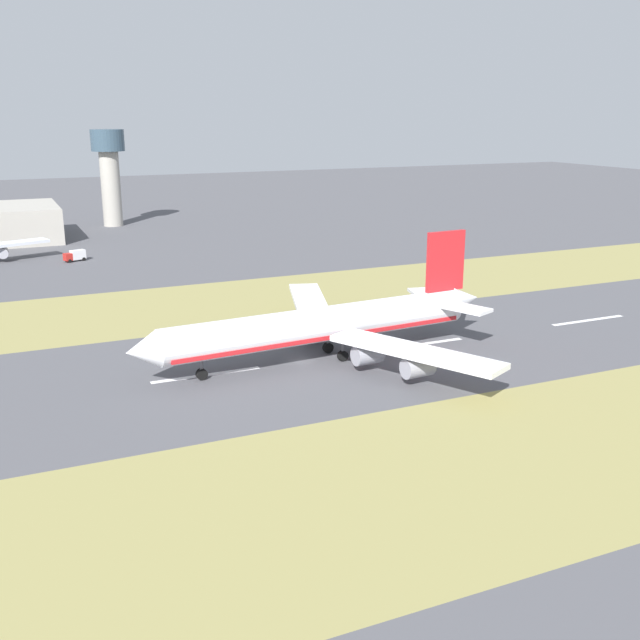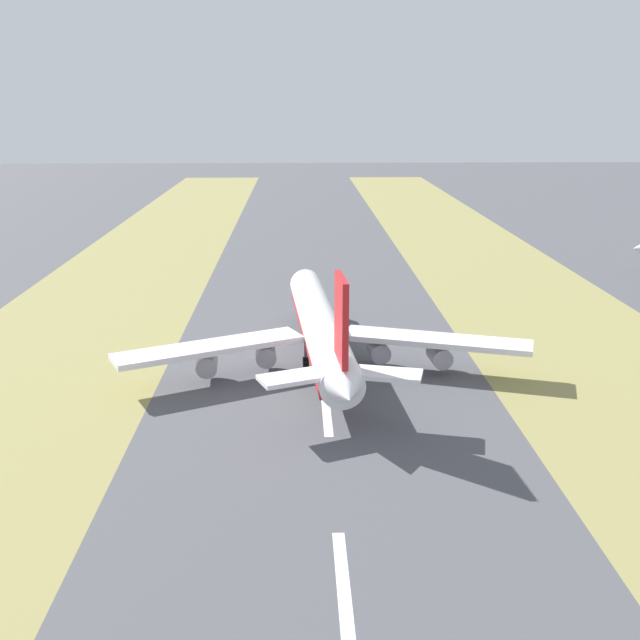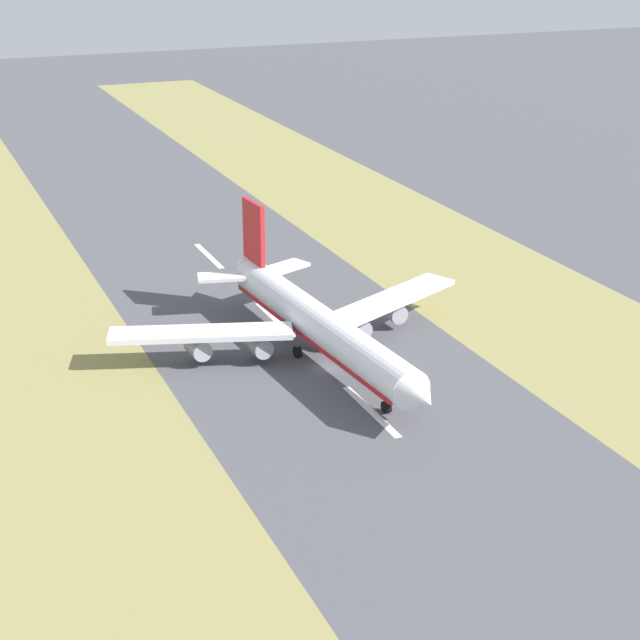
% 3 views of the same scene
% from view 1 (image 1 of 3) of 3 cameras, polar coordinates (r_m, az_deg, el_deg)
% --- Properties ---
extents(ground_plane, '(800.00, 800.00, 0.00)m').
position_cam_1_polar(ground_plane, '(127.41, -1.42, -3.17)').
color(ground_plane, '#4C4C51').
extents(grass_median_west, '(40.00, 600.00, 0.01)m').
position_cam_1_polar(grass_median_west, '(90.77, 9.89, -11.48)').
color(grass_median_west, olive).
rests_on(grass_median_west, ground).
extents(grass_median_east, '(40.00, 600.00, 0.01)m').
position_cam_1_polar(grass_median_east, '(168.16, -7.38, 1.36)').
color(grass_median_east, olive).
rests_on(grass_median_east, ground).
extents(centreline_dash_near, '(1.20, 18.00, 0.01)m').
position_cam_1_polar(centreline_dash_near, '(161.67, 19.75, -0.03)').
color(centreline_dash_near, silver).
rests_on(centreline_dash_near, ground).
extents(centreline_dash_mid, '(1.20, 18.00, 0.01)m').
position_cam_1_polar(centreline_dash_mid, '(137.66, 7.57, -1.86)').
color(centreline_dash_mid, silver).
rests_on(centreline_dash_mid, ground).
extents(centreline_dash_far, '(1.20, 18.00, 0.01)m').
position_cam_1_polar(centreline_dash_far, '(122.31, -8.65, -4.16)').
color(centreline_dash_far, silver).
rests_on(centreline_dash_far, ground).
extents(airplane_main_jet, '(63.96, 67.22, 20.20)m').
position_cam_1_polar(airplane_main_jet, '(127.52, 0.75, -0.31)').
color(airplane_main_jet, white).
rests_on(airplane_main_jet, ground).
extents(control_tower, '(12.00, 12.00, 34.89)m').
position_cam_1_polar(control_tower, '(289.05, -15.75, 11.16)').
color(control_tower, '#A39E93').
rests_on(control_tower, ground).
extents(service_truck, '(4.11, 6.39, 3.10)m').
position_cam_1_polar(service_truck, '(223.86, -18.16, 4.70)').
color(service_truck, '#B2231E').
rests_on(service_truck, ground).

